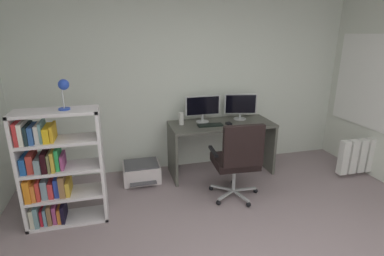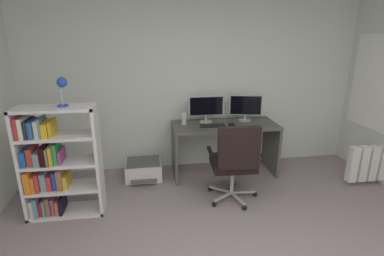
% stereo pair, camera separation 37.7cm
% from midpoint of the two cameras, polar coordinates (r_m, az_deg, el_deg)
% --- Properties ---
extents(wall_back, '(4.81, 0.10, 2.77)m').
position_cam_midpoint_polar(wall_back, '(4.37, 3.00, 10.16)').
color(wall_back, silver).
rests_on(wall_back, ground).
extents(desk, '(1.45, 0.62, 0.75)m').
position_cam_midpoint_polar(desk, '(4.25, 8.74, -1.84)').
color(desk, '#515148').
rests_on(desk, ground).
extents(monitor_main, '(0.50, 0.18, 0.38)m').
position_cam_midpoint_polar(monitor_main, '(4.17, 5.32, 3.97)').
color(monitor_main, '#B2B5B7').
rests_on(monitor_main, desk).
extents(monitor_secondary, '(0.46, 0.18, 0.37)m').
position_cam_midpoint_polar(monitor_secondary, '(4.34, 12.66, 4.05)').
color(monitor_secondary, '#B2B5B7').
rests_on(monitor_secondary, desk).
extents(keyboard, '(0.35, 0.15, 0.02)m').
position_cam_midpoint_polar(keyboard, '(4.05, 6.61, 0.40)').
color(keyboard, black).
rests_on(keyboard, desk).
extents(computer_mouse, '(0.06, 0.10, 0.03)m').
position_cam_midpoint_polar(computer_mouse, '(4.10, 10.19, 0.55)').
color(computer_mouse, black).
rests_on(computer_mouse, desk).
extents(desktop_speaker, '(0.07, 0.07, 0.17)m').
position_cam_midpoint_polar(desktop_speaker, '(4.10, 1.09, 1.81)').
color(desktop_speaker, silver).
rests_on(desktop_speaker, desk).
extents(office_chair, '(0.63, 0.63, 1.00)m').
position_cam_midpoint_polar(office_chair, '(3.53, 11.25, -6.01)').
color(office_chair, '#B7BABC').
rests_on(office_chair, ground).
extents(bookshelf, '(0.81, 0.32, 1.24)m').
position_cam_midpoint_polar(bookshelf, '(3.50, -22.29, -6.59)').
color(bookshelf, silver).
rests_on(bookshelf, ground).
extents(desk_lamp, '(0.13, 0.11, 0.30)m').
position_cam_midpoint_polar(desk_lamp, '(3.21, -20.56, 7.46)').
color(desk_lamp, '#2443B5').
rests_on(desk_lamp, bookshelf).
extents(printer, '(0.49, 0.48, 0.26)m').
position_cam_midpoint_polar(printer, '(4.24, -6.70, -7.95)').
color(printer, silver).
rests_on(printer, ground).
extents(radiator, '(0.83, 0.10, 0.49)m').
position_cam_midpoint_polar(radiator, '(4.80, 33.87, -5.58)').
color(radiator, white).
rests_on(radiator, ground).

